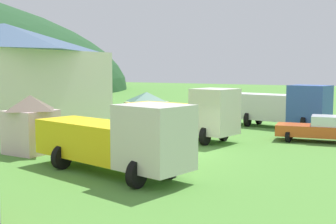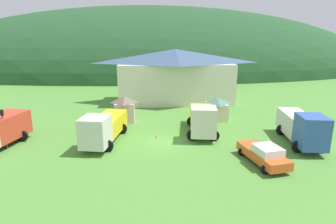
# 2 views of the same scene
# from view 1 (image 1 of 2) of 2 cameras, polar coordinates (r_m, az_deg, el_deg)

# --- Properties ---
(ground_plane) EXTENTS (200.00, 200.00, 0.00)m
(ground_plane) POSITION_cam_1_polar(r_m,az_deg,el_deg) (23.92, 2.64, -5.41)
(ground_plane) COLOR #518C38
(depot_building) EXTENTS (18.55, 8.65, 8.18)m
(depot_building) POSITION_cam_1_polar(r_m,az_deg,el_deg) (37.63, -20.31, 4.75)
(depot_building) COLOR silver
(depot_building) RESTS_ON ground
(play_shed_cream) EXTENTS (2.60, 2.76, 2.84)m
(play_shed_cream) POSITION_cam_1_polar(r_m,az_deg,el_deg) (33.26, -2.79, 0.26)
(play_shed_cream) COLOR beige
(play_shed_cream) RESTS_ON ground
(play_shed_pink) EXTENTS (2.46, 2.43, 3.17)m
(play_shed_pink) POSITION_cam_1_polar(r_m,az_deg,el_deg) (24.94, -17.44, -1.41)
(play_shed_pink) COLOR beige
(play_shed_pink) RESTS_ON ground
(flatbed_truck_yellow) EXTENTS (3.92, 8.43, 3.17)m
(flatbed_truck_yellow) POSITION_cam_1_polar(r_m,az_deg,el_deg) (19.05, -6.52, -3.43)
(flatbed_truck_yellow) COLOR silver
(flatbed_truck_yellow) RESTS_ON ground
(heavy_rig_striped) EXTENTS (3.86, 8.07, 3.37)m
(heavy_rig_striped) POSITION_cam_1_polar(r_m,az_deg,el_deg) (28.39, 2.46, -0.30)
(heavy_rig_striped) COLOR silver
(heavy_rig_striped) RESTS_ON ground
(box_truck_blue) EXTENTS (3.71, 8.04, 3.37)m
(box_truck_blue) POSITION_cam_1_polar(r_m,az_deg,el_deg) (35.02, 14.76, 0.81)
(box_truck_blue) COLOR #3356AD
(box_truck_blue) RESTS_ON ground
(service_pickup_orange) EXTENTS (2.94, 5.37, 1.66)m
(service_pickup_orange) POSITION_cam_1_polar(r_m,az_deg,el_deg) (29.12, 19.26, -2.08)
(service_pickup_orange) COLOR #DA5721
(service_pickup_orange) RESTS_ON ground
(traffic_cone_near_pickup) EXTENTS (0.36, 0.36, 0.65)m
(traffic_cone_near_pickup) POSITION_cam_1_polar(r_m,az_deg,el_deg) (23.97, -0.94, -5.38)
(traffic_cone_near_pickup) COLOR orange
(traffic_cone_near_pickup) RESTS_ON ground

